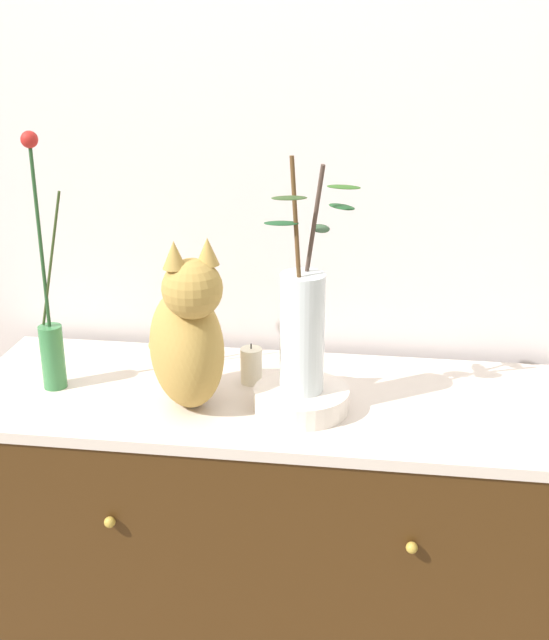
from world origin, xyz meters
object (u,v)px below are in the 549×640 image
bowl_porcelain (301,399)px  vase_glass_clear (303,328)px  sideboard (274,554)px  cat_sitting (187,337)px  vase_slim_green (50,331)px  candle_pillar (251,365)px

bowl_porcelain → vase_glass_clear: size_ratio=0.41×
sideboard → bowl_porcelain: (0.07, -0.06, 0.46)m
sideboard → cat_sitting: cat_sitting is taller
cat_sitting → vase_slim_green: size_ratio=0.72×
vase_slim_green → candle_pillar: bearing=11.0°
cat_sitting → bowl_porcelain: cat_sitting is taller
vase_glass_clear → cat_sitting: bearing=-177.3°
candle_pillar → cat_sitting: bearing=-131.0°
sideboard → cat_sitting: bearing=-156.8°
vase_slim_green → candle_pillar: (0.44, 0.09, -0.10)m
cat_sitting → bowl_porcelain: size_ratio=2.03×
bowl_porcelain → vase_glass_clear: 0.17m
sideboard → cat_sitting: (-0.18, -0.08, 0.60)m
sideboard → vase_glass_clear: size_ratio=2.83×
cat_sitting → bowl_porcelain: 0.28m
bowl_porcelain → cat_sitting: bearing=-177.4°
sideboard → vase_slim_green: bearing=-176.7°
sideboard → candle_pillar: 0.48m
vase_slim_green → sideboard: bearing=3.3°
sideboard → cat_sitting: size_ratio=3.37×
sideboard → candle_pillar: (-0.06, 0.06, 0.48)m
candle_pillar → bowl_porcelain: bearing=-43.1°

